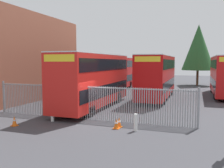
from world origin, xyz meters
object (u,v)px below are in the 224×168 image
Objects in this scene: double_decker_bus_behind_fence_left at (157,75)px; traffic_cone_near_kerb at (116,124)px; double_decker_bus_near_gate at (94,78)px; traffic_cone_mid_forecourt at (14,121)px; bollard_center_front at (136,122)px; traffic_cone_by_gate at (119,122)px; double_decker_bus_far_back at (116,72)px; bollard_near_left at (52,114)px.

double_decker_bus_behind_fence_left is 12.50m from traffic_cone_near_kerb.
traffic_cone_mid_forecourt is at bearing -106.83° from double_decker_bus_near_gate.
bollard_center_front reaches higher than traffic_cone_near_kerb.
traffic_cone_by_gate and traffic_cone_near_kerb have the same top height.
traffic_cone_near_kerb is (6.05, -18.27, -2.13)m from double_decker_bus_far_back.
double_decker_bus_behind_fence_left is 18.32× the size of traffic_cone_near_kerb.
bollard_near_left is 5.53m from bollard_center_front.
double_decker_bus_far_back is 11.38× the size of bollard_near_left.
bollard_center_front is (7.19, -18.37, -1.95)m from double_decker_bus_far_back.
bollard_near_left is at bearing -111.55° from double_decker_bus_behind_fence_left.
double_decker_bus_near_gate is 18.32× the size of traffic_cone_mid_forecourt.
double_decker_bus_near_gate is 11.38× the size of bollard_near_left.
double_decker_bus_far_back is 19.82m from bollard_center_front.
double_decker_bus_near_gate reaches higher than traffic_cone_by_gate.
bollard_center_front is 1.61× the size of traffic_cone_near_kerb.
traffic_cone_near_kerb is at bearing -98.22° from traffic_cone_by_gate.
bollard_center_front is at bearing -21.85° from traffic_cone_by_gate.
double_decker_bus_far_back is 19.06m from traffic_cone_by_gate.
traffic_cone_near_kerb is (4.38, -0.31, -0.19)m from bollard_near_left.
traffic_cone_near_kerb is (3.75, -5.58, -2.13)m from double_decker_bus_near_gate.
traffic_cone_near_kerb is (-1.14, 0.09, -0.19)m from bollard_center_front.
double_decker_bus_behind_fence_left reaches higher than traffic_cone_by_gate.
double_decker_bus_far_back reaches higher than traffic_cone_near_kerb.
bollard_near_left is 2.27m from traffic_cone_mid_forecourt.
traffic_cone_mid_forecourt is (-1.48, -1.71, -0.19)m from bollard_near_left.
traffic_cone_mid_forecourt is (-2.11, -6.98, -2.13)m from double_decker_bus_near_gate.
traffic_cone_by_gate is at bearing -71.22° from double_decker_bus_far_back.
traffic_cone_by_gate is 1.00× the size of traffic_cone_mid_forecourt.
traffic_cone_by_gate is (4.43, 0.04, -0.19)m from bollard_near_left.
bollard_near_left is at bearing -84.70° from double_decker_bus_far_back.
double_decker_bus_near_gate is at bearing -121.39° from double_decker_bus_behind_fence_left.
traffic_cone_by_gate is (3.80, -5.23, -2.13)m from double_decker_bus_near_gate.
double_decker_bus_near_gate is at bearing 130.76° from bollard_center_front.
traffic_cone_mid_forecourt is at bearing -169.40° from bollard_center_front.
bollard_near_left is 1.61× the size of traffic_cone_by_gate.
traffic_cone_mid_forecourt is at bearing -130.88° from bollard_near_left.
bollard_center_front is at bearing -4.15° from bollard_near_left.
double_decker_bus_near_gate and double_decker_bus_behind_fence_left have the same top height.
traffic_cone_mid_forecourt is (-5.91, -1.75, 0.00)m from traffic_cone_by_gate.
double_decker_bus_behind_fence_left is 12.17m from traffic_cone_by_gate.
bollard_center_front is 1.61× the size of traffic_cone_mid_forecourt.
bollard_near_left and bollard_center_front have the same top height.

